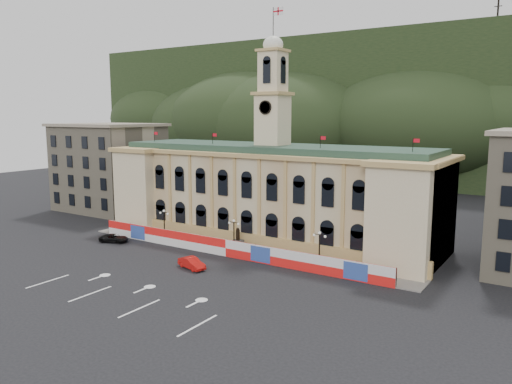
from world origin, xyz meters
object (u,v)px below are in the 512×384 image
Objects in this scene: red_sedan at (192,263)px; black_suv at (114,238)px; lamp_center at (234,233)px; statue at (238,244)px.

red_sedan is 0.94× the size of black_suv.
lamp_center is 1.00× the size of black_suv.
red_sedan is at bearing -92.46° from lamp_center.
red_sedan is 20.12m from black_suv.
lamp_center is at bearing 13.34° from red_sedan.
lamp_center is 1.06× the size of red_sedan.
statue is 10.26m from red_sedan.
lamp_center is 20.95m from black_suv.
red_sedan reaches higher than black_suv.
black_suv is at bearing -165.29° from lamp_center.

